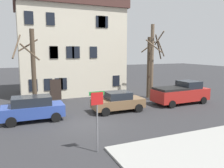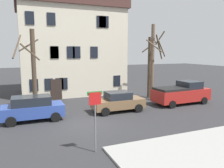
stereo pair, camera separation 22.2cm
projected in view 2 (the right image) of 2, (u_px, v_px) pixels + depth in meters
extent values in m
plane|color=#2D2D30|center=(85.00, 124.00, 15.18)|extent=(120.00, 120.00, 0.00)
cube|color=beige|center=(71.00, 52.00, 26.65)|extent=(11.35, 7.65, 9.60)
cube|color=#4C2D28|center=(69.00, 4.00, 25.85)|extent=(11.85, 8.15, 1.45)
cube|color=#2D231E|center=(56.00, 89.00, 22.73)|extent=(1.10, 0.12, 2.10)
cube|color=black|center=(34.00, 85.00, 21.85)|extent=(0.80, 0.08, 1.20)
cube|color=black|center=(49.00, 84.00, 22.39)|extent=(0.80, 0.08, 1.20)
cube|color=black|center=(59.00, 84.00, 22.79)|extent=(0.80, 0.08, 1.20)
cube|color=black|center=(64.00, 84.00, 22.95)|extent=(0.80, 0.08, 1.20)
cube|color=black|center=(117.00, 81.00, 25.23)|extent=(0.80, 0.08, 1.20)
cube|color=black|center=(54.00, 52.00, 22.19)|extent=(0.80, 0.08, 1.20)
cube|color=black|center=(55.00, 52.00, 22.19)|extent=(0.80, 0.08, 1.20)
cube|color=black|center=(71.00, 52.00, 22.81)|extent=(0.80, 0.08, 1.20)
cube|color=black|center=(77.00, 52.00, 23.03)|extent=(0.80, 0.08, 1.20)
cube|color=black|center=(94.00, 52.00, 23.76)|extent=(0.80, 0.08, 1.20)
cube|color=black|center=(30.00, 18.00, 20.90)|extent=(0.80, 0.08, 1.20)
cube|color=black|center=(51.00, 19.00, 21.65)|extent=(0.80, 0.08, 1.20)
cube|color=black|center=(100.00, 22.00, 23.57)|extent=(0.80, 0.08, 1.20)
cube|color=black|center=(102.00, 22.00, 23.67)|extent=(0.80, 0.08, 1.20)
cube|color=black|center=(105.00, 22.00, 23.78)|extent=(0.80, 0.08, 1.20)
cylinder|color=#4C3D2D|center=(34.00, 71.00, 18.23)|extent=(0.36, 0.36, 6.66)
cylinder|color=#4C3D2D|center=(29.00, 45.00, 18.53)|extent=(1.64, 0.68, 1.08)
cylinder|color=#4C3D2D|center=(17.00, 46.00, 17.79)|extent=(0.80, 2.46, 1.98)
cylinder|color=#4C3D2D|center=(30.00, 52.00, 17.30)|extent=(1.46, 0.68, 1.35)
cylinder|color=brown|center=(152.00, 63.00, 22.37)|extent=(0.35, 0.35, 7.53)
cylinder|color=brown|center=(160.00, 38.00, 22.28)|extent=(0.20, 1.67, 1.34)
cylinder|color=brown|center=(154.00, 46.00, 21.36)|extent=(1.57, 0.72, 1.29)
cylinder|color=brown|center=(162.00, 48.00, 21.68)|extent=(1.65, 1.19, 1.60)
cylinder|color=#4C3D2D|center=(149.00, 68.00, 23.47)|extent=(0.37, 0.37, 6.36)
cylinder|color=#4C3D2D|center=(149.00, 47.00, 23.89)|extent=(1.46, 0.78, 1.24)
cylinder|color=#4C3D2D|center=(159.00, 44.00, 22.73)|extent=(1.50, 1.36, 1.50)
cylinder|color=#4C3D2D|center=(159.00, 47.00, 22.69)|extent=(1.71, 1.37, 2.48)
cube|color=#2D4799|center=(33.00, 110.00, 15.84)|extent=(4.22, 1.85, 0.82)
cube|color=#1E232B|center=(31.00, 101.00, 15.71)|extent=(2.62, 1.61, 0.62)
cylinder|color=black|center=(52.00, 111.00, 17.25)|extent=(0.68, 0.23, 0.68)
cylinder|color=black|center=(56.00, 117.00, 15.60)|extent=(0.68, 0.23, 0.68)
cylinder|color=black|center=(12.00, 115.00, 16.19)|extent=(0.68, 0.23, 0.68)
cylinder|color=black|center=(11.00, 122.00, 14.54)|extent=(0.68, 0.23, 0.68)
cube|color=brown|center=(118.00, 103.00, 18.29)|extent=(4.23, 1.86, 0.73)
cube|color=#1E232B|center=(118.00, 95.00, 18.19)|extent=(1.95, 1.63, 0.58)
cylinder|color=black|center=(129.00, 103.00, 19.71)|extent=(0.68, 0.23, 0.68)
cylinder|color=black|center=(139.00, 108.00, 18.03)|extent=(0.68, 0.23, 0.68)
cylinder|color=black|center=(98.00, 106.00, 18.64)|extent=(0.68, 0.23, 0.68)
cylinder|color=black|center=(105.00, 112.00, 16.96)|extent=(0.68, 0.23, 0.68)
cube|color=#AD231E|center=(181.00, 95.00, 20.92)|extent=(5.47, 2.25, 1.09)
cube|color=#1E232B|center=(189.00, 85.00, 21.19)|extent=(1.78, 1.89, 0.70)
cube|color=black|center=(171.00, 89.00, 20.34)|extent=(2.87, 2.09, 0.20)
cylinder|color=black|center=(188.00, 97.00, 22.69)|extent=(0.69, 0.24, 0.68)
cylinder|color=black|center=(204.00, 101.00, 20.80)|extent=(0.69, 0.24, 0.68)
cylinder|color=black|center=(158.00, 100.00, 21.19)|extent=(0.69, 0.24, 0.68)
cylinder|color=black|center=(172.00, 104.00, 19.30)|extent=(0.69, 0.24, 0.68)
cylinder|color=slate|center=(95.00, 123.00, 10.72)|extent=(0.07, 0.07, 2.97)
cube|color=red|center=(95.00, 99.00, 10.53)|extent=(0.60, 0.03, 0.60)
cube|color=#1E8C38|center=(95.00, 93.00, 10.53)|extent=(0.76, 0.02, 0.18)
torus|color=black|center=(21.00, 108.00, 17.98)|extent=(0.71, 0.12, 0.71)
torus|color=black|center=(7.00, 109.00, 17.68)|extent=(0.71, 0.12, 0.71)
cylinder|color=black|center=(14.00, 106.00, 17.79)|extent=(0.99, 0.14, 0.19)
cylinder|color=black|center=(11.00, 103.00, 17.70)|extent=(0.09, 0.04, 0.45)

